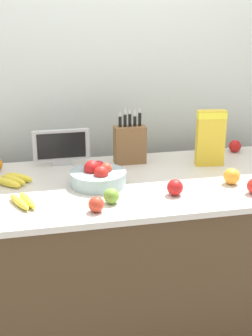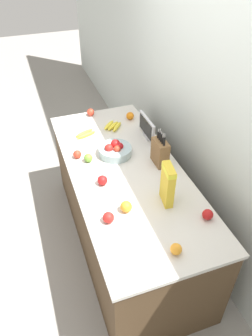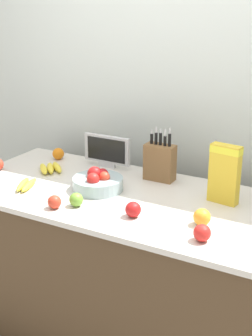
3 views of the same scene
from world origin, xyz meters
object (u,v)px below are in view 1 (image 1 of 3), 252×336
(fruit_bowl, at_px, (98,176))
(knife_block, at_px, (130,144))
(apple_middle, at_px, (96,204))
(banana_bunch_right, at_px, (23,201))
(small_monitor, at_px, (61,146))
(cereal_box, at_px, (211,136))
(apple_leftmost, at_px, (111,196))
(apple_rightmost, at_px, (175,187))
(orange_by_cereal, at_px, (232,176))
(banana_bunch_left, at_px, (13,180))
(apple_rear, at_px, (235,146))

(fruit_bowl, bearing_deg, knife_block, 52.80)
(apple_middle, bearing_deg, knife_block, 64.68)
(banana_bunch_right, height_order, apple_middle, apple_middle)
(knife_block, distance_m, small_monitor, 0.39)
(cereal_box, xyz_separation_m, apple_leftmost, (-0.65, -0.42, -0.14))
(apple_rightmost, bearing_deg, cereal_box, 49.30)
(small_monitor, bearing_deg, apple_rightmost, -49.07)
(banana_bunch_right, height_order, orange_by_cereal, orange_by_cereal)
(apple_middle, height_order, apple_rightmost, apple_rightmost)
(knife_block, xyz_separation_m, apple_leftmost, (-0.22, -0.55, -0.08))
(apple_rightmost, bearing_deg, small_monitor, 130.93)
(cereal_box, height_order, apple_middle, cereal_box)
(fruit_bowl, relative_size, apple_leftmost, 3.86)
(small_monitor, bearing_deg, apple_middle, -82.38)
(small_monitor, xyz_separation_m, cereal_box, (0.82, -0.18, 0.06))
(small_monitor, height_order, apple_leftmost, small_monitor)
(banana_bunch_left, bearing_deg, knife_block, 16.71)
(small_monitor, relative_size, banana_bunch_left, 1.50)
(small_monitor, height_order, banana_bunch_right, small_monitor)
(fruit_bowl, bearing_deg, cereal_box, 14.48)
(knife_block, height_order, banana_bunch_left, knife_block)
(banana_bunch_left, height_order, banana_bunch_right, banana_bunch_left)
(small_monitor, height_order, cereal_box, cereal_box)
(banana_bunch_left, xyz_separation_m, apple_rightmost, (0.76, -0.33, 0.02))
(banana_bunch_right, bearing_deg, orange_by_cereal, 2.04)
(cereal_box, xyz_separation_m, banana_bunch_left, (-1.09, -0.06, -0.15))
(banana_bunch_right, relative_size, apple_rear, 2.72)
(apple_rear, bearing_deg, fruit_bowl, -158.18)
(apple_rear, distance_m, apple_leftmost, 1.09)
(apple_leftmost, bearing_deg, apple_middle, -137.56)
(small_monitor, xyz_separation_m, apple_leftmost, (0.17, -0.60, -0.08))
(orange_by_cereal, bearing_deg, cereal_box, 89.44)
(fruit_bowl, relative_size, apple_middle, 3.99)
(cereal_box, bearing_deg, orange_by_cereal, -82.30)
(banana_bunch_left, bearing_deg, apple_rear, 10.71)
(cereal_box, height_order, banana_bunch_right, cereal_box)
(banana_bunch_left, relative_size, orange_by_cereal, 2.54)
(knife_block, bearing_deg, small_monitor, 174.03)
(small_monitor, relative_size, apple_rightmost, 4.03)
(cereal_box, height_order, orange_by_cereal, cereal_box)
(apple_leftmost, bearing_deg, orange_by_cereal, 9.55)
(knife_block, height_order, fruit_bowl, knife_block)
(small_monitor, xyz_separation_m, apple_rightmost, (0.49, -0.56, -0.07))
(apple_rear, bearing_deg, apple_leftmost, -145.76)
(knife_block, height_order, apple_leftmost, knife_block)
(apple_rightmost, height_order, orange_by_cereal, orange_by_cereal)
(apple_leftmost, height_order, orange_by_cereal, orange_by_cereal)
(banana_bunch_right, distance_m, apple_rear, 1.40)
(cereal_box, distance_m, apple_rightmost, 0.52)
(cereal_box, xyz_separation_m, apple_rightmost, (-0.33, -0.38, -0.13))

